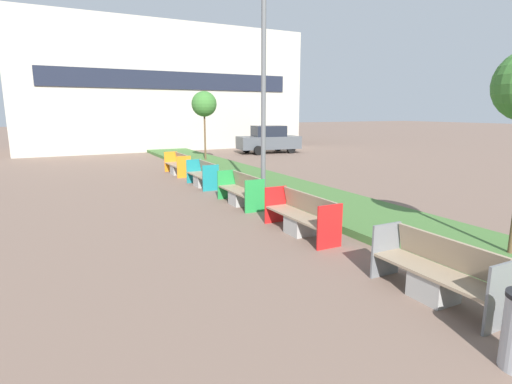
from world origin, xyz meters
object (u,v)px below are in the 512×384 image
Objects in this scene: bench_grey_frame at (436,276)px; sapling_tree_far at (204,104)px; bench_teal_frame at (203,177)px; street_lamp_post at (264,44)px; bench_red_frame at (301,218)px; bench_orange_frame at (178,166)px; bench_green_frame at (241,193)px; parked_car_distant at (269,140)px.

sapling_tree_far is (2.56, 17.21, 2.82)m from bench_grey_frame.
bench_teal_frame is 0.22× the size of street_lamp_post.
bench_red_frame and bench_orange_frame have the same top height.
street_lamp_post reaches higher than sapling_tree_far.
bench_grey_frame is at bearing -95.20° from street_lamp_post.
bench_grey_frame is at bearing -90.04° from bench_red_frame.
bench_orange_frame is at bearing 90.00° from bench_green_frame.
bench_grey_frame is at bearing -98.48° from sapling_tree_far.
bench_red_frame is 6.74m from bench_teal_frame.
bench_grey_frame is 0.90× the size of bench_red_frame.
bench_grey_frame is 0.97× the size of bench_orange_frame.
bench_green_frame is 6.74m from bench_orange_frame.
bench_grey_frame is 13.78m from bench_orange_frame.
sapling_tree_far is at bearing 79.26° from bench_red_frame.
bench_orange_frame is 5.12m from sapling_tree_far.
bench_grey_frame is 8.02m from street_lamp_post.
street_lamp_post reaches higher than parked_car_distant.
street_lamp_post is at bearing -111.40° from parked_car_distant.
bench_teal_frame is 5.74m from street_lamp_post.
parked_car_distant is at bearing 60.52° from street_lamp_post.
bench_grey_frame is 3.71m from bench_red_frame.
sapling_tree_far reaches higher than bench_grey_frame.
parked_car_distant is (8.24, 20.22, 0.55)m from bench_grey_frame.
bench_green_frame is (0.00, 7.04, 0.00)m from bench_grey_frame.
bench_orange_frame is 0.25× the size of street_lamp_post.
street_lamp_post is 10.76m from sapling_tree_far.
bench_grey_frame is 21.84m from parked_car_distant.
bench_green_frame is 3.41m from bench_teal_frame.
bench_green_frame is 10.86m from sapling_tree_far.
bench_grey_frame is 7.04m from bench_green_frame.
bench_teal_frame is (-0.00, 3.41, -0.00)m from bench_green_frame.
sapling_tree_far reaches higher than bench_green_frame.
parked_car_distant is at bearing 67.83° from bench_grey_frame.
bench_teal_frame is (-0.00, 6.74, -0.01)m from bench_red_frame.
bench_grey_frame and bench_red_frame have the same top height.
bench_orange_frame is (0.00, 6.74, 0.00)m from bench_green_frame.
bench_red_frame is 0.59× the size of sapling_tree_far.
bench_orange_frame is (0.00, 13.78, 0.00)m from bench_grey_frame.
sapling_tree_far reaches higher than bench_teal_frame.
sapling_tree_far is (1.95, 10.48, -1.50)m from street_lamp_post.
bench_red_frame is at bearing -108.43° from parked_car_distant.
bench_orange_frame is at bearing -133.92° from parked_car_distant.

